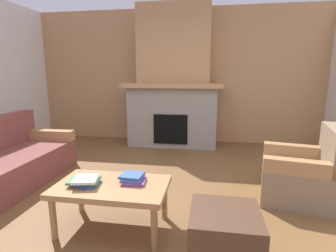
{
  "coord_description": "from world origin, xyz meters",
  "views": [
    {
      "loc": [
        0.71,
        -2.48,
        1.4
      ],
      "look_at": [
        0.15,
        1.01,
        0.69
      ],
      "focal_mm": 27.72,
      "sensor_mm": 36.0,
      "label": 1
    }
  ],
  "objects_px": {
    "couch": "(5,164)",
    "armchair": "(303,175)",
    "ottoman": "(224,236)",
    "coffee_table": "(112,190)",
    "fireplace": "(173,86)"
  },
  "relations": [
    {
      "from": "couch",
      "to": "armchair",
      "type": "height_order",
      "value": "same"
    },
    {
      "from": "couch",
      "to": "armchair",
      "type": "relative_size",
      "value": 2.01
    },
    {
      "from": "ottoman",
      "to": "coffee_table",
      "type": "bearing_deg",
      "value": 164.72
    },
    {
      "from": "armchair",
      "to": "coffee_table",
      "type": "bearing_deg",
      "value": -155.24
    },
    {
      "from": "couch",
      "to": "armchair",
      "type": "distance_m",
      "value": 3.59
    },
    {
      "from": "fireplace",
      "to": "coffee_table",
      "type": "height_order",
      "value": "fireplace"
    },
    {
      "from": "coffee_table",
      "to": "couch",
      "type": "bearing_deg",
      "value": 158.07
    },
    {
      "from": "couch",
      "to": "coffee_table",
      "type": "relative_size",
      "value": 1.8
    },
    {
      "from": "armchair",
      "to": "ottoman",
      "type": "relative_size",
      "value": 1.72
    },
    {
      "from": "fireplace",
      "to": "coffee_table",
      "type": "distance_m",
      "value": 3.14
    },
    {
      "from": "fireplace",
      "to": "coffee_table",
      "type": "xyz_separation_m",
      "value": [
        -0.13,
        -3.04,
        -0.79
      ]
    },
    {
      "from": "fireplace",
      "to": "couch",
      "type": "xyz_separation_m",
      "value": [
        -1.82,
        -2.36,
        -0.88
      ]
    },
    {
      "from": "couch",
      "to": "fireplace",
      "type": "bearing_deg",
      "value": 52.46
    },
    {
      "from": "fireplace",
      "to": "armchair",
      "type": "relative_size",
      "value": 3.02
    },
    {
      "from": "fireplace",
      "to": "armchair",
      "type": "distance_m",
      "value": 2.93
    }
  ]
}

